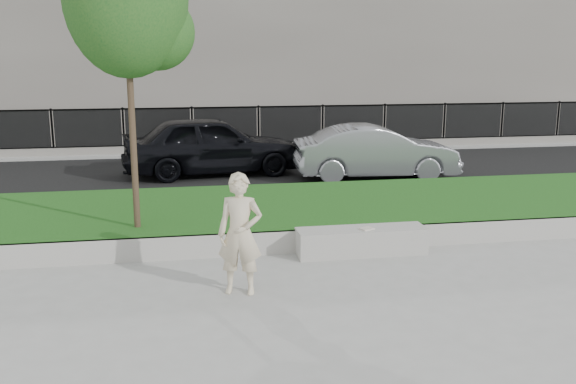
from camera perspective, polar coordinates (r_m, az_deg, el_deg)
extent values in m
plane|color=gray|center=(9.93, -2.64, -7.49)|extent=(90.00, 90.00, 0.00)
cube|color=#11340D|center=(12.73, -4.42, -2.09)|extent=(34.00, 4.00, 0.40)
cube|color=#98968E|center=(10.85, -3.37, -4.65)|extent=(34.00, 0.08, 0.40)
cube|color=black|center=(18.12, -6.17, 1.65)|extent=(34.00, 7.00, 0.04)
cube|color=gray|center=(22.54, -6.99, 3.85)|extent=(34.00, 3.00, 0.12)
cube|color=slate|center=(21.53, -6.85, 3.93)|extent=(32.00, 0.30, 0.24)
cube|color=black|center=(21.45, -6.89, 5.60)|extent=(32.00, 0.04, 1.50)
cube|color=black|center=(21.38, -6.94, 7.46)|extent=(32.00, 0.05, 0.05)
cube|color=black|center=(21.51, -6.86, 4.28)|extent=(32.00, 0.05, 0.05)
cube|color=#67615A|center=(29.33, -8.07, 15.46)|extent=(34.00, 10.00, 10.00)
cube|color=#98968E|center=(10.98, 6.54, -4.36)|extent=(2.21, 0.55, 0.45)
imported|color=beige|center=(9.04, -4.28, -3.74)|extent=(0.72, 0.57, 1.74)
cube|color=beige|center=(10.86, 7.02, -3.26)|extent=(0.27, 0.24, 0.03)
cylinder|color=#38281C|center=(11.07, -13.81, 8.47)|extent=(0.11, 0.11, 4.57)
sphere|color=#1A4E1C|center=(11.21, -11.63, 13.77)|extent=(1.28, 1.28, 1.28)
imported|color=black|center=(17.78, -6.84, 4.18)|extent=(5.00, 2.47, 1.64)
imported|color=gray|center=(17.26, 7.80, 3.53)|extent=(4.41, 1.79, 1.42)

